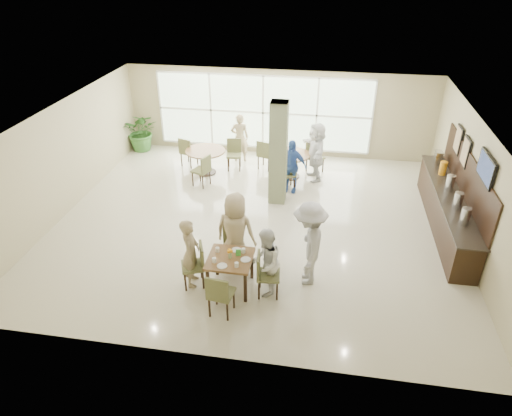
% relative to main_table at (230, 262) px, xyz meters
% --- Properties ---
extents(ground, '(10.00, 10.00, 0.00)m').
position_rel_main_table_xyz_m(ground, '(0.09, 2.65, -0.65)').
color(ground, beige).
rests_on(ground, ground).
extents(room_shell, '(10.00, 10.00, 10.00)m').
position_rel_main_table_xyz_m(room_shell, '(0.09, 2.65, 1.05)').
color(room_shell, white).
rests_on(room_shell, ground).
extents(window_bank, '(7.00, 0.04, 7.00)m').
position_rel_main_table_xyz_m(window_bank, '(-0.41, 7.11, 0.75)').
color(window_bank, silver).
rests_on(window_bank, ground).
extents(column, '(0.45, 0.45, 2.80)m').
position_rel_main_table_xyz_m(column, '(0.49, 3.85, 0.75)').
color(column, '#69714E').
rests_on(column, ground).
extents(main_table, '(0.89, 0.89, 0.75)m').
position_rel_main_table_xyz_m(main_table, '(0.00, 0.00, 0.00)').
color(main_table, brown).
rests_on(main_table, ground).
extents(round_table_left, '(1.21, 1.21, 0.75)m').
position_rel_main_table_xyz_m(round_table_left, '(-1.90, 5.25, -0.06)').
color(round_table_left, brown).
rests_on(round_table_left, ground).
extents(round_table_right, '(1.19, 1.19, 0.75)m').
position_rel_main_table_xyz_m(round_table_right, '(0.68, 5.40, -0.06)').
color(round_table_right, brown).
rests_on(round_table_right, ground).
extents(chairs_main_table, '(2.11, 2.08, 0.95)m').
position_rel_main_table_xyz_m(chairs_main_table, '(-0.02, -0.02, -0.17)').
color(chairs_main_table, '#586034').
rests_on(chairs_main_table, ground).
extents(chairs_table_left, '(2.01, 1.87, 0.95)m').
position_rel_main_table_xyz_m(chairs_table_left, '(-1.83, 5.25, -0.17)').
color(chairs_table_left, '#586034').
rests_on(chairs_table_left, ground).
extents(chairs_table_right, '(2.14, 1.89, 0.95)m').
position_rel_main_table_xyz_m(chairs_table_right, '(0.65, 5.44, -0.17)').
color(chairs_table_right, '#586034').
rests_on(chairs_table_right, ground).
extents(tabletop_clutter, '(0.75, 0.77, 0.21)m').
position_rel_main_table_xyz_m(tabletop_clutter, '(0.02, -0.01, 0.16)').
color(tabletop_clutter, white).
rests_on(tabletop_clutter, main_table).
extents(buffet_counter, '(0.64, 4.70, 1.95)m').
position_rel_main_table_xyz_m(buffet_counter, '(4.79, 3.15, -0.10)').
color(buffet_counter, black).
rests_on(buffet_counter, ground).
extents(wall_tv, '(0.06, 1.00, 0.58)m').
position_rel_main_table_xyz_m(wall_tv, '(5.02, 2.05, 1.50)').
color(wall_tv, black).
rests_on(wall_tv, ground).
extents(framed_art_a, '(0.05, 0.55, 0.70)m').
position_rel_main_table_xyz_m(framed_art_a, '(5.03, 3.65, 1.20)').
color(framed_art_a, black).
rests_on(framed_art_a, ground).
extents(framed_art_b, '(0.05, 0.55, 0.70)m').
position_rel_main_table_xyz_m(framed_art_b, '(5.03, 4.45, 1.20)').
color(framed_art_b, black).
rests_on(framed_art_b, ground).
extents(potted_plant, '(1.32, 1.32, 1.34)m').
position_rel_main_table_xyz_m(potted_plant, '(-4.50, 6.68, 0.02)').
color(potted_plant, '#37702C').
rests_on(potted_plant, ground).
extents(teen_left, '(0.44, 0.60, 1.52)m').
position_rel_main_table_xyz_m(teen_left, '(-0.82, 0.03, 0.11)').
color(teen_left, tan).
rests_on(teen_left, ground).
extents(teen_far, '(0.95, 0.62, 1.81)m').
position_rel_main_table_xyz_m(teen_far, '(-0.03, 0.70, 0.25)').
color(teen_far, tan).
rests_on(teen_far, ground).
extents(teen_right, '(0.60, 0.74, 1.47)m').
position_rel_main_table_xyz_m(teen_right, '(0.72, -0.01, 0.09)').
color(teen_right, white).
rests_on(teen_right, ground).
extents(teen_standing, '(0.77, 1.24, 1.86)m').
position_rel_main_table_xyz_m(teen_standing, '(1.53, 0.48, 0.28)').
color(teen_standing, '#AEAEB1').
rests_on(teen_standing, ground).
extents(adult_a, '(0.97, 0.63, 1.55)m').
position_rel_main_table_xyz_m(adult_a, '(0.78, 4.49, 0.12)').
color(adult_a, '#3D65B9').
rests_on(adult_a, ground).
extents(adult_b, '(1.11, 1.75, 1.75)m').
position_rel_main_table_xyz_m(adult_b, '(1.43, 5.40, 0.23)').
color(adult_b, white).
rests_on(adult_b, ground).
extents(adult_standing, '(0.64, 0.48, 1.58)m').
position_rel_main_table_xyz_m(adult_standing, '(-1.04, 6.34, 0.14)').
color(adult_standing, tan).
rests_on(adult_standing, ground).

